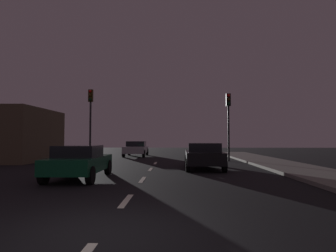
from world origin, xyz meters
TOP-DOWN VIEW (x-y plane):
  - ground_plane at (0.00, 7.00)m, footprint 80.00×80.00m
  - sidewalk_curb_right at (7.50, 7.00)m, footprint 3.00×40.00m
  - lane_stripe_second at (0.00, 2.60)m, footprint 0.16×1.60m
  - lane_stripe_third at (0.00, 6.40)m, footprint 0.16×1.60m
  - lane_stripe_fourth at (0.00, 10.20)m, footprint 0.16×1.60m
  - lane_stripe_fifth at (0.00, 14.00)m, footprint 0.16×1.60m
  - traffic_signal_left at (-4.88, 15.72)m, footprint 0.32×0.38m
  - traffic_signal_right at (5.17, 15.72)m, footprint 0.32×0.38m
  - car_stopped_ahead at (2.83, 10.54)m, footprint 2.07×4.31m
  - car_adjacent_lane at (-2.55, 6.54)m, footprint 1.92×3.93m
  - car_oncoming_far at (-2.27, 21.33)m, footprint 1.97×4.18m
  - storefront_left at (-10.04, 15.57)m, footprint 4.07×6.58m

SIDE VIEW (x-z plane):
  - ground_plane at x=0.00m, z-range 0.00..0.00m
  - lane_stripe_second at x=0.00m, z-range 0.00..0.01m
  - lane_stripe_third at x=0.00m, z-range 0.00..0.01m
  - lane_stripe_fourth at x=0.00m, z-range 0.00..0.01m
  - lane_stripe_fifth at x=0.00m, z-range 0.00..0.01m
  - sidewalk_curb_right at x=7.50m, z-range 0.00..0.15m
  - car_adjacent_lane at x=-2.55m, z-range 0.03..1.37m
  - car_oncoming_far at x=-2.27m, z-range 0.03..1.41m
  - car_stopped_ahead at x=2.83m, z-range 0.03..1.41m
  - storefront_left at x=-10.04m, z-range 0.00..3.76m
  - traffic_signal_right at x=5.17m, z-range 0.98..5.87m
  - traffic_signal_left at x=-4.88m, z-range 1.03..6.24m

